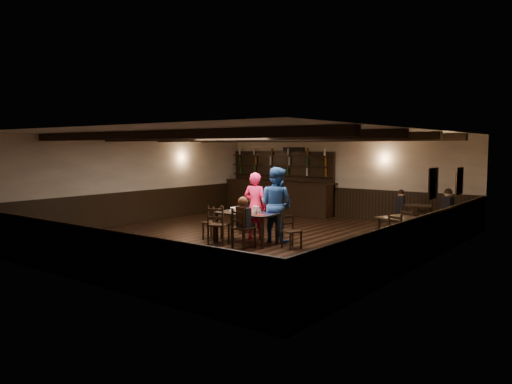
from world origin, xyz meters
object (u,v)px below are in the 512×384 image
Objects in this scene: chair_near_right at (241,225)px; woman_pink at (255,206)px; cake at (235,209)px; bar_counter at (278,193)px; dining_table at (246,216)px; chair_near_left at (217,222)px; man_blue at (276,205)px.

chair_near_right is 0.55× the size of woman_pink.
chair_near_right reaches higher than cake.
chair_near_right is 6.53m from bar_counter.
woman_pink is 0.38× the size of bar_counter.
dining_table is 5.83m from bar_counter.
woman_pink is at bearing 65.61° from cake.
chair_near_right is at bearing 0.21° from chair_near_left.
bar_counter is at bearing -54.79° from man_blue.
bar_counter reaches higher than dining_table.
chair_near_left is 1.26m from woman_pink.
cake is at bearing 31.64° from man_blue.
cake is 0.07× the size of bar_counter.
chair_near_left is 1.54m from man_blue.
chair_near_left is (-0.40, -0.62, -0.10)m from dining_table.
dining_table is 0.89× the size of woman_pink.
man_blue is (0.14, 1.21, 0.38)m from chair_near_right.
woman_pink is (0.23, 1.20, 0.30)m from chair_near_left.
cake is 5.60m from bar_counter.
man_blue is (0.88, 1.21, 0.37)m from chair_near_left.
bar_counter reaches higher than man_blue.
bar_counter reaches higher than cake.
woman_pink reaches higher than dining_table.
bar_counter reaches higher than woman_pink.
bar_counter is at bearing 113.87° from cake.
dining_table is at bearing -8.77° from cake.
chair_near_left is 0.51× the size of man_blue.
bar_counter is (-2.27, 5.80, 0.17)m from chair_near_left.
woman_pink is at bearing 79.05° from chair_near_left.
man_blue is 6.07× the size of cake.
chair_near_left is 3.13× the size of cake.
man_blue is at bearing 83.40° from chair_near_right.
chair_near_right is 1.04m from cake.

